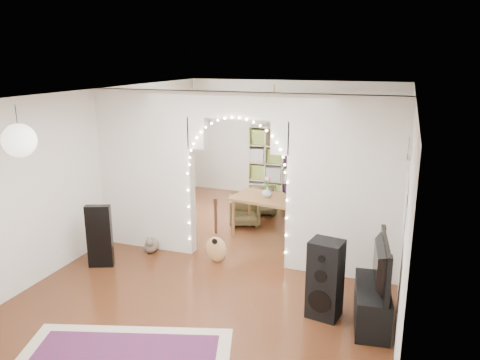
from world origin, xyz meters
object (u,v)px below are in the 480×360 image
(acoustic_guitar, at_px, (216,239))
(dining_chair_right, at_px, (262,201))
(bookcase, at_px, (284,164))
(dining_table, at_px, (267,201))
(dining_chair_left, at_px, (245,211))
(floor_speaker, at_px, (325,279))
(media_console, at_px, (372,305))

(acoustic_guitar, distance_m, dining_chair_right, 2.57)
(bookcase, distance_m, dining_table, 2.42)
(bookcase, height_order, dining_chair_right, bookcase)
(acoustic_guitar, relative_size, dining_chair_right, 1.48)
(bookcase, bearing_deg, dining_table, -68.38)
(dining_table, relative_size, dining_chair_left, 2.14)
(dining_table, distance_m, dining_chair_left, 0.85)
(floor_speaker, height_order, media_console, floor_speaker)
(dining_table, distance_m, dining_chair_right, 1.36)
(dining_table, bearing_deg, dining_chair_right, 119.22)
(acoustic_guitar, xyz_separation_m, dining_table, (0.44, 1.35, 0.29))
(acoustic_guitar, relative_size, floor_speaker, 0.89)
(floor_speaker, relative_size, dining_chair_left, 1.67)
(dining_table, height_order, dining_chair_right, dining_table)
(dining_chair_left, bearing_deg, dining_table, -59.38)
(acoustic_guitar, height_order, dining_chair_left, acoustic_guitar)
(dining_chair_left, bearing_deg, floor_speaker, -75.21)
(media_console, height_order, bookcase, bookcase)
(acoustic_guitar, relative_size, dining_table, 0.69)
(media_console, height_order, dining_chair_right, dining_chair_right)
(acoustic_guitar, xyz_separation_m, media_console, (2.49, -1.01, -0.14))
(dining_chair_left, bearing_deg, dining_chair_right, 58.65)
(acoustic_guitar, distance_m, media_console, 2.69)
(floor_speaker, xyz_separation_m, media_console, (0.58, 0.02, -0.26))
(floor_speaker, relative_size, media_console, 1.02)
(acoustic_guitar, distance_m, dining_chair_left, 1.83)
(media_console, xyz_separation_m, bookcase, (-2.34, 4.76, 0.59))
(acoustic_guitar, xyz_separation_m, dining_chair_left, (-0.15, 1.82, -0.12))
(floor_speaker, xyz_separation_m, dining_chair_left, (-2.05, 2.86, -0.23))
(floor_speaker, distance_m, dining_table, 2.81)
(floor_speaker, distance_m, dining_chair_right, 4.09)
(dining_table, bearing_deg, media_console, -40.28)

